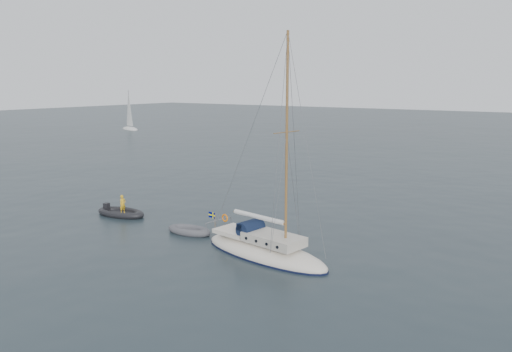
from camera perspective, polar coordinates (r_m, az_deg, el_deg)
The scene contains 5 objects.
ground at distance 30.08m, azimuth 1.03°, elevation -7.00°, with size 300.00×300.00×0.00m, color black.
sailboat at distance 26.70m, azimuth 1.01°, elevation -7.24°, with size 8.49×2.55×12.09m.
dinghy at distance 31.01m, azimuth -7.63°, elevation -6.19°, with size 3.00×1.36×0.43m.
rib at distance 36.05m, azimuth -15.20°, elevation -4.01°, with size 3.84×1.74×1.50m.
distant_yacht_a at distance 101.90m, azimuth -14.30°, elevation 7.14°, with size 6.21×3.31×8.23m.
Camera 1 is at (15.60, -24.06, 9.09)m, focal length 35.00 mm.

